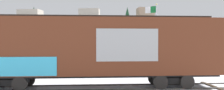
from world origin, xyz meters
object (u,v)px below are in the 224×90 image
object	(u,v)px
parked_car_black	(37,64)
parked_car_blue	(159,64)
flagpole	(154,27)
parked_car_green	(92,64)
freight_car	(92,47)

from	to	relation	value
parked_car_black	parked_car_blue	xyz separation A→B (m)	(11.50, -0.56, 0.09)
flagpole	parked_car_green	size ratio (longest dim) A/B	1.67
parked_car_green	parked_car_blue	world-z (taller)	parked_car_blue
freight_car	flagpole	distance (m)	12.45
freight_car	parked_car_green	distance (m)	6.38
parked_car_blue	freight_car	bearing A→B (deg)	-134.24
parked_car_black	parked_car_green	bearing A→B (deg)	-1.35
parked_car_blue	parked_car_green	bearing A→B (deg)	176.04
flagpole	parked_car_green	bearing A→B (deg)	-146.00
parked_car_black	parked_car_blue	size ratio (longest dim) A/B	1.04
flagpole	parked_car_blue	bearing A→B (deg)	-96.22
parked_car_black	parked_car_green	xyz separation A→B (m)	(5.25, -0.12, 0.04)
parked_car_green	parked_car_black	bearing A→B (deg)	178.65
flagpole	parked_car_green	distance (m)	9.07
freight_car	parked_car_blue	world-z (taller)	freight_car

